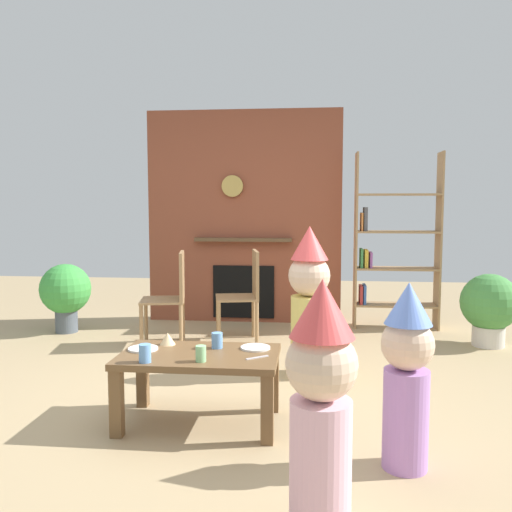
# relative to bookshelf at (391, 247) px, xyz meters

# --- Properties ---
(ground_plane) EXTENTS (12.00, 12.00, 0.00)m
(ground_plane) POSITION_rel_bookshelf_xyz_m (-1.42, -2.40, -0.88)
(ground_plane) COLOR tan
(brick_fireplace_feature) EXTENTS (2.20, 0.28, 2.40)m
(brick_fireplace_feature) POSITION_rel_bookshelf_xyz_m (-1.63, 0.20, 0.31)
(brick_fireplace_feature) COLOR brown
(brick_fireplace_feature) RESTS_ON ground_plane
(bookshelf) EXTENTS (0.90, 0.28, 1.90)m
(bookshelf) POSITION_rel_bookshelf_xyz_m (0.00, 0.00, 0.00)
(bookshelf) COLOR #9E7A51
(bookshelf) RESTS_ON ground_plane
(coffee_table) EXTENTS (0.96, 0.57, 0.44)m
(coffee_table) POSITION_rel_bookshelf_xyz_m (-1.54, -2.78, -0.52)
(coffee_table) COLOR brown
(coffee_table) RESTS_ON ground_plane
(paper_cup_near_left) EXTENTS (0.07, 0.07, 0.10)m
(paper_cup_near_left) POSITION_rel_bookshelf_xyz_m (-1.45, -2.65, -0.39)
(paper_cup_near_left) COLOR #669EE0
(paper_cup_near_left) RESTS_ON coffee_table
(paper_cup_near_right) EXTENTS (0.06, 0.06, 0.09)m
(paper_cup_near_right) POSITION_rel_bookshelf_xyz_m (-1.49, -2.95, -0.39)
(paper_cup_near_right) COLOR #8CD18C
(paper_cup_near_right) RESTS_ON coffee_table
(paper_cup_center) EXTENTS (0.07, 0.07, 0.11)m
(paper_cup_center) POSITION_rel_bookshelf_xyz_m (-1.81, -3.00, -0.39)
(paper_cup_center) COLOR #669EE0
(paper_cup_center) RESTS_ON coffee_table
(paper_plate_front) EXTENTS (0.19, 0.19, 0.01)m
(paper_plate_front) POSITION_rel_bookshelf_xyz_m (-1.21, -2.64, -0.43)
(paper_plate_front) COLOR white
(paper_plate_front) RESTS_ON coffee_table
(paper_plate_rear) EXTENTS (0.19, 0.19, 0.01)m
(paper_plate_rear) POSITION_rel_bookshelf_xyz_m (-1.90, -2.74, -0.43)
(paper_plate_rear) COLOR white
(paper_plate_rear) RESTS_ON coffee_table
(birthday_cake_slice) EXTENTS (0.10, 0.10, 0.08)m
(birthday_cake_slice) POSITION_rel_bookshelf_xyz_m (-1.78, -2.60, -0.40)
(birthday_cake_slice) COLOR #EAC68C
(birthday_cake_slice) RESTS_ON coffee_table
(table_fork) EXTENTS (0.13, 0.10, 0.01)m
(table_fork) POSITION_rel_bookshelf_xyz_m (-1.17, -2.85, -0.44)
(table_fork) COLOR silver
(table_fork) RESTS_ON coffee_table
(child_with_cone_hat) EXTENTS (0.29, 0.29, 1.06)m
(child_with_cone_hat) POSITION_rel_bookshelf_xyz_m (-0.82, -3.84, -0.32)
(child_with_cone_hat) COLOR #EAB2C6
(child_with_cone_hat) RESTS_ON ground_plane
(child_in_pink) EXTENTS (0.27, 0.27, 0.96)m
(child_in_pink) POSITION_rel_bookshelf_xyz_m (-0.38, -3.23, -0.37)
(child_in_pink) COLOR #B27FCC
(child_in_pink) RESTS_ON ground_plane
(child_by_the_chairs) EXTENTS (0.33, 0.33, 1.18)m
(child_by_the_chairs) POSITION_rel_bookshelf_xyz_m (-0.88, -1.76, -0.26)
(child_by_the_chairs) COLOR #E0CC66
(child_by_the_chairs) RESTS_ON ground_plane
(dining_chair_left) EXTENTS (0.47, 0.47, 0.90)m
(dining_chair_left) POSITION_rel_bookshelf_xyz_m (-2.17, -1.00, -0.37)
(dining_chair_left) COLOR #9E7A51
(dining_chair_left) RESTS_ON ground_plane
(dining_chair_middle) EXTENTS (0.47, 0.47, 0.90)m
(dining_chair_middle) POSITION_rel_bookshelf_xyz_m (-1.49, -0.79, -0.37)
(dining_chair_middle) COLOR #9E7A51
(dining_chair_middle) RESTS_ON ground_plane
(potted_plant_tall) EXTENTS (0.54, 0.54, 0.69)m
(potted_plant_tall) POSITION_rel_bookshelf_xyz_m (0.83, -0.70, -0.49)
(potted_plant_tall) COLOR beige
(potted_plant_tall) RESTS_ON ground_plane
(potted_plant_short) EXTENTS (0.53, 0.53, 0.72)m
(potted_plant_short) POSITION_rel_bookshelf_xyz_m (-3.43, -0.58, -0.45)
(potted_plant_short) COLOR #4C5660
(potted_plant_short) RESTS_ON ground_plane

